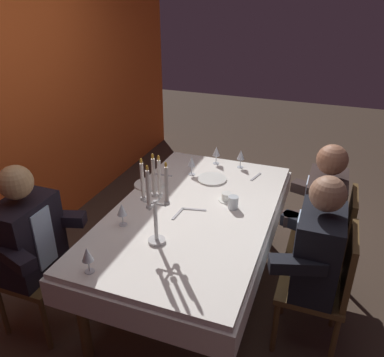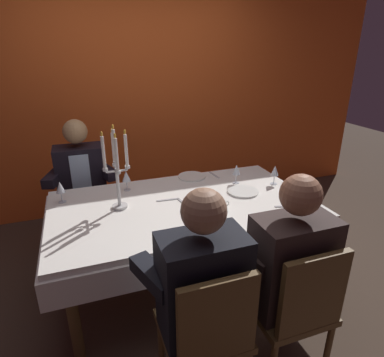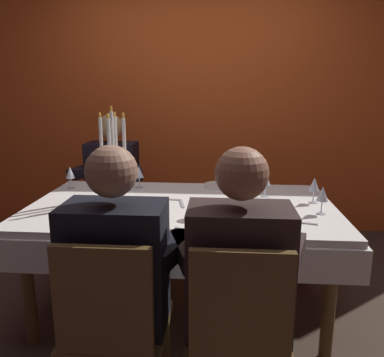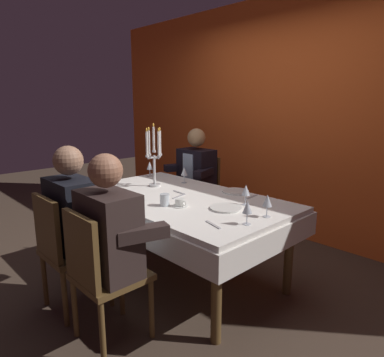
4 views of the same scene
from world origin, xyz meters
The scene contains 19 objects.
ground_plane centered at (0.00, 0.00, 0.00)m, with size 12.00×12.00×0.00m, color #413227.
dining_table centered at (0.00, 0.00, 0.62)m, with size 1.94×1.14×0.74m.
candelabra centered at (-0.45, 0.08, 1.03)m, with size 0.19×0.19×0.60m.
dinner_plate_0 centered at (0.51, 0.02, 0.75)m, with size 0.25×0.25×0.01m, color white.
dinner_plate_1 centered at (0.23, 0.47, 0.75)m, with size 0.24×0.24×0.01m, color white.
wine_glass_0 centered at (0.54, 0.22, 0.85)m, with size 0.07×0.07×0.16m.
wine_glass_1 centered at (0.83, -0.14, 0.86)m, with size 0.07×0.07×0.16m.
wine_glass_2 centered at (0.83, 0.09, 0.85)m, with size 0.07×0.07×0.16m.
wine_glass_3 centered at (-0.84, 0.31, 0.86)m, with size 0.07×0.07×0.16m.
wine_glass_4 centered at (-0.35, 0.38, 0.85)m, with size 0.07×0.07×0.16m.
water_tumbler_0 centered at (0.12, -0.26, 0.79)m, with size 0.07×0.07×0.09m, color silver.
coffee_cup_0 centered at (0.22, -0.19, 0.77)m, with size 0.13×0.12×0.06m.
spoon_0 centered at (0.00, -0.01, 0.74)m, with size 0.17×0.02×0.01m, color #B7B7BC.
spoon_1 centered at (0.68, -0.31, 0.74)m, with size 0.17×0.02×0.01m, color #B7B7BC.
spoon_2 centered at (-0.09, 0.08, 0.74)m, with size 0.17×0.02×0.01m, color #B7B7BC.
fork_3 centered at (0.44, 0.44, 0.74)m, with size 0.17×0.02×0.01m, color #B7B7BC.
seated_diner_0 centered at (-0.69, 0.89, 0.74)m, with size 0.63×0.48×1.24m.
seated_diner_1 centered at (-0.19, -0.89, 0.74)m, with size 0.63×0.48×1.24m.
seated_diner_2 centered at (0.32, -0.89, 0.74)m, with size 0.63×0.48×1.24m.
Camera 1 is at (-2.27, -0.84, 2.20)m, focal length 36.60 mm.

